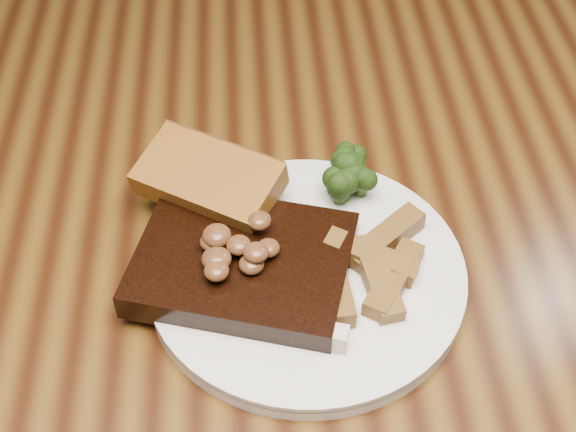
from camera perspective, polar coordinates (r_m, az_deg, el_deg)
The scene contains 9 objects.
dining_table at distance 0.76m, azimuth 0.24°, elevation -6.67°, with size 1.60×0.90×0.75m.
chair_far at distance 1.32m, azimuth 5.85°, elevation 7.96°, with size 0.42×0.42×0.81m.
plate at distance 0.65m, azimuth 1.33°, elevation -4.24°, with size 0.26×0.26×0.01m, color silver.
steak at distance 0.64m, azimuth -3.24°, elevation -3.40°, with size 0.17×0.13×0.02m, color black.
steak_bone at distance 0.61m, azimuth -3.10°, elevation -7.72°, with size 0.16×0.01×0.02m, color beige.
mushroom_pile at distance 0.62m, azimuth -3.37°, elevation -1.96°, with size 0.07×0.07×0.03m, color brown, non-canonical shape.
garlic_bread at distance 0.69m, azimuth -5.55°, elevation 1.40°, with size 0.12×0.06×0.03m, color #99611B.
potato_wedges at distance 0.65m, azimuth 6.86°, elevation -2.96°, with size 0.10×0.10×0.02m, color brown, non-canonical shape.
broccoli_cluster at distance 0.69m, azimuth 4.06°, elevation 2.11°, with size 0.06×0.06×0.04m, color #1F340B, non-canonical shape.
Camera 1 is at (-0.03, -0.45, 1.26)m, focal length 50.00 mm.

